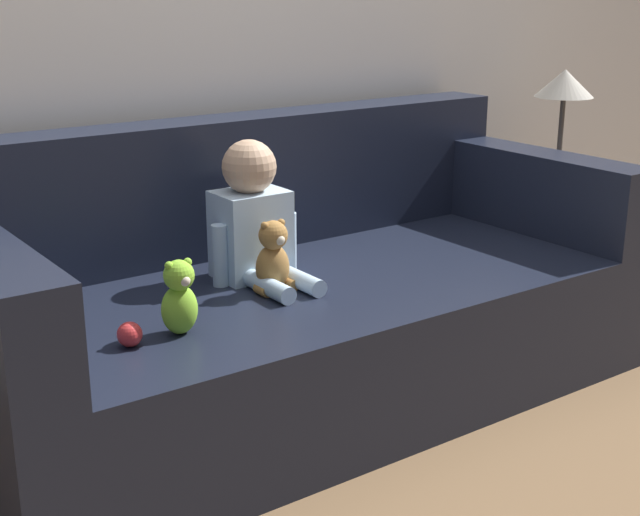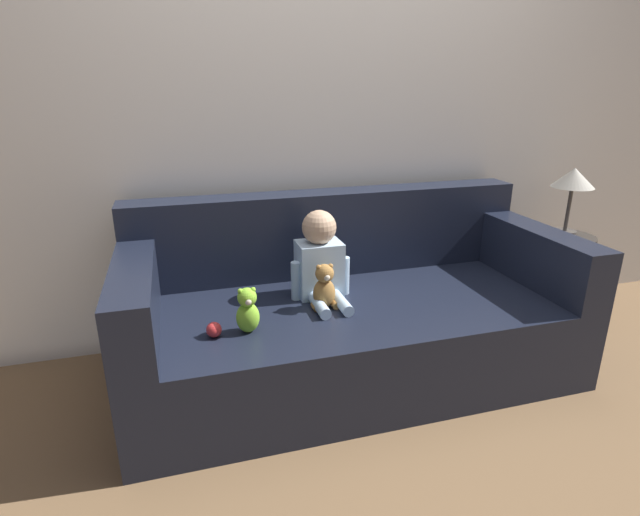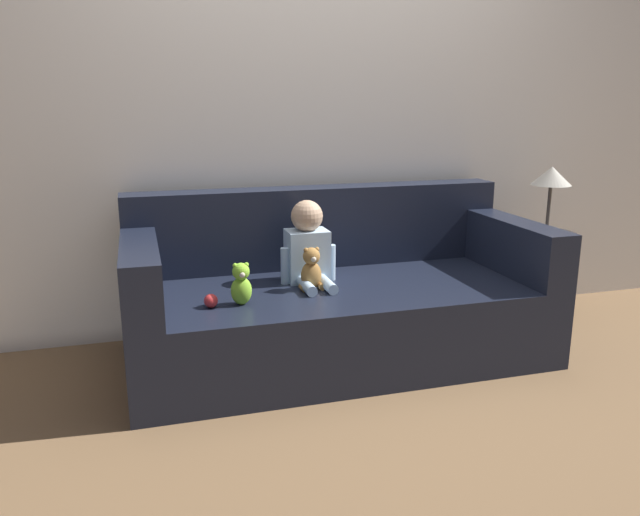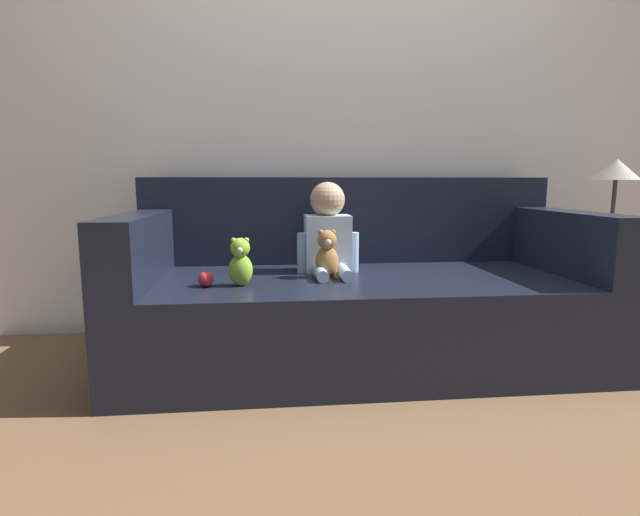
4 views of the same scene
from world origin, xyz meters
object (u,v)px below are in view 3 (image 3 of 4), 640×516
Objects in this scene: toy_ball at (211,301)px; side_table at (549,206)px; couch at (335,299)px; teddy_bear_brown at (311,270)px; plush_toy_side at (241,284)px; person_baby at (308,247)px.

side_table is (1.94, 0.36, 0.26)m from toy_ball.
couch reaches higher than teddy_bear_brown.
teddy_bear_brown is at bearing -171.06° from side_table.
plush_toy_side is at bearing -159.44° from teddy_bear_brown.
plush_toy_side is at bearing -153.94° from couch.
couch is at bearing 21.29° from toy_ball.
couch is at bearing -7.85° from person_baby.
plush_toy_side is 0.21× the size of side_table.
side_table is (1.81, 0.36, 0.20)m from plush_toy_side.
couch is 5.02× the size of person_baby.
person_baby is 0.60m from toy_ball.
person_baby is at bearing 27.95° from toy_ball.
teddy_bear_brown reaches higher than toy_ball.
person_baby is at bearing 81.50° from teddy_bear_brown.
couch is 10.59× the size of plush_toy_side.
plush_toy_side is 3.15× the size of toy_ball.
person_baby is at bearing 172.15° from couch.
side_table is at bearing 8.94° from teddy_bear_brown.
couch is 0.28m from teddy_bear_brown.
side_table is (1.45, 0.23, 0.20)m from teddy_bear_brown.
person_baby is (-0.14, 0.02, 0.27)m from couch.
side_table is (1.43, 0.09, 0.12)m from person_baby.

